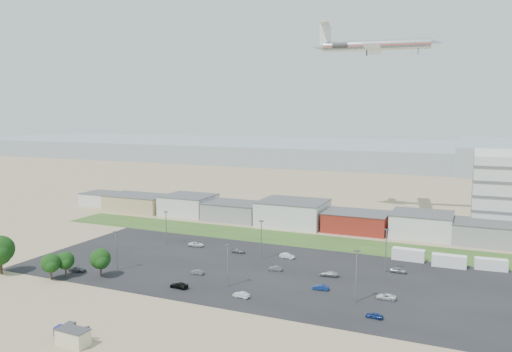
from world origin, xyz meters
The scene contains 35 objects.
ground centered at (0.00, 0.00, 0.00)m, with size 700.00×700.00×0.00m, color #95835E.
parking_lot centered at (5.00, 20.00, 0.01)m, with size 120.00×50.00×0.01m, color black.
grass_strip centered at (0.00, 52.00, 0.01)m, with size 160.00×16.00×0.02m, color #304E1D.
hills_backdrop centered at (40.00, 315.00, 4.50)m, with size 700.00×200.00×9.00m, color gray, non-canonical shape.
building_row centered at (-17.00, 71.00, 4.00)m, with size 170.00×20.00×8.00m, color silver, non-canonical shape.
portable_shed centered at (-9.12, -28.39, 1.41)m, with size 5.61×2.91×2.83m, color beige, non-canonical shape.
telehandler centered at (-12.10, -26.67, 1.39)m, with size 6.66×2.22×2.77m, color navy, non-canonical shape.
box_trailer_a centered at (35.45, 43.10, 1.52)m, with size 8.09×2.53×3.03m, color silver, non-canonical shape.
box_trailer_b centered at (45.36, 41.35, 1.51)m, with size 8.06×2.52×3.02m, color silver, non-canonical shape.
box_trailer_c centered at (54.83, 42.88, 1.39)m, with size 7.41×2.32×2.78m, color silver, non-canonical shape.
tree_far_left centered at (-51.64, -6.86, 5.23)m, with size 6.97×6.97×10.45m, color black, non-canonical shape.
tree_left centered at (-51.58, -7.15, 4.40)m, with size 5.87×5.87×8.80m, color black, non-canonical shape.
tree_mid centered at (-37.47, -5.40, 3.49)m, with size 4.65×4.65×6.97m, color black, non-canonical shape.
tree_right centered at (-36.36, -2.13, 3.35)m, with size 4.46×4.46×6.69m, color black, non-canonical shape.
tree_near centered at (-28.58, 0.86, 3.80)m, with size 5.07×5.07×7.60m, color black, non-canonical shape.
lightpole_front_l centered at (-28.35, 6.34, 4.81)m, with size 1.13×0.47×9.63m, color slate, non-canonical shape.
lightpole_front_m centered at (1.37, 7.03, 4.71)m, with size 1.11×0.46×9.41m, color slate, non-canonical shape.
lightpole_front_r centered at (29.22, 9.05, 5.35)m, with size 1.26×0.52×10.70m, color slate, non-canonical shape.
lightpole_back_l centered at (-30.67, 31.11, 4.89)m, with size 1.15×0.48×9.78m, color slate, non-canonical shape.
lightpole_back_m centered at (-0.03, 29.18, 5.08)m, with size 1.20×0.50×10.16m, color slate, non-canonical shape.
lightpole_back_r centered at (31.56, 30.90, 5.25)m, with size 1.23×0.51×10.49m, color slate, non-canonical shape.
airliner centered at (16.20, 93.95, 61.64)m, with size 44.97×30.66×13.29m, color silver, non-canonical shape.
parked_car_0 centered at (34.61, 12.97, 0.56)m, with size 1.85×4.00×1.11m, color silver.
parked_car_1 centered at (20.80, 12.89, 0.59)m, with size 1.24×3.56×1.17m, color navy.
parked_car_2 centered at (34.14, 2.42, 0.55)m, with size 1.29×3.21×1.09m, color navy.
parked_car_3 centered at (-7.81, 1.63, 0.63)m, with size 1.77×4.36×1.27m, color black.
parked_car_4 centered at (-8.93, 11.37, 0.54)m, with size 1.15×3.30×1.09m, color #595B5E.
parked_car_6 centered at (-7.82, 31.66, 0.55)m, with size 1.54×3.79×1.10m, color #595B5E.
parked_car_7 centered at (7.00, 21.38, 0.54)m, with size 1.14×3.28×1.08m, color #595B5E.
parked_car_8 centered at (34.54, 31.56, 0.66)m, with size 1.55×3.85×1.31m, color #A5A5AA.
parked_car_9 centered at (-21.83, 32.91, 0.62)m, with size 2.06×4.46×1.24m, color silver.
parked_car_10 centered at (-36.56, 1.70, 0.65)m, with size 1.83×4.50×1.31m, color #595B5E.
parked_car_11 centered at (6.03, 32.32, 0.66)m, with size 1.39×3.98×1.31m, color silver.
parked_car_12 centered at (19.99, 22.35, 0.63)m, with size 1.77×4.36×1.26m, color #A5A5AA.
parked_car_13 centered at (7.00, 2.04, 0.58)m, with size 1.24×3.54×1.17m, color silver.
Camera 1 is at (49.43, -87.55, 37.78)m, focal length 35.00 mm.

